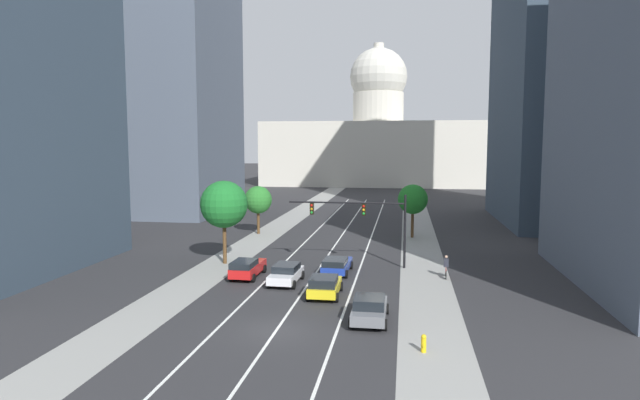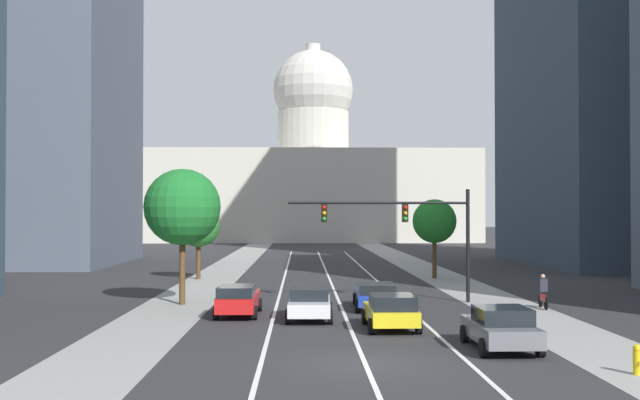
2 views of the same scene
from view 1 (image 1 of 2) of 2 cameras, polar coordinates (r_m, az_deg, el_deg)
ground_plane at (r=69.15m, az=3.16°, el=-2.51°), size 400.00×400.00×0.00m
sidewalk_left at (r=65.67m, az=-4.65°, el=-2.97°), size 3.74×130.00×0.01m
sidewalk_right at (r=63.89m, az=10.28°, el=-3.30°), size 3.74×130.00×0.01m
lane_stripe_left at (r=54.96m, az=-1.85°, el=-4.71°), size 0.16×90.00×0.01m
lane_stripe_center at (r=54.45m, az=1.57°, el=-4.81°), size 0.16×90.00×0.01m
lane_stripe_right at (r=54.14m, az=5.03°, el=-4.89°), size 0.16×90.00×0.01m
office_tower_far_left at (r=85.87m, az=-16.49°, el=19.04°), size 19.05×20.74×59.84m
office_tower_far_right at (r=77.97m, az=25.00°, el=17.13°), size 16.50×25.76×51.95m
capitol_building at (r=136.60m, az=6.08°, el=5.98°), size 54.71×25.01×34.55m
car_yellow at (r=36.56m, az=0.48°, el=-8.96°), size 2.14×4.06×1.48m
car_red at (r=41.96m, az=-7.66°, el=-7.04°), size 1.99×4.47×1.48m
car_white at (r=40.04m, az=-3.58°, el=-7.68°), size 2.13×4.27×1.42m
car_gray at (r=31.83m, az=5.22°, el=-11.27°), size 2.11×4.30×1.51m
car_blue at (r=42.81m, az=1.75°, el=-6.81°), size 2.20×4.60×1.35m
traffic_signal_mast at (r=44.80m, az=4.74°, el=-1.64°), size 9.72×0.39×6.05m
fire_hydrant at (r=27.92m, az=10.83°, el=-14.54°), size 0.26×0.35×0.91m
cyclist at (r=42.65m, az=13.09°, el=-6.84°), size 0.37×1.70×1.72m
street_tree_near_right at (r=59.41m, az=9.72°, el=0.06°), size 3.22×3.22×5.79m
street_tree_mid_left at (r=61.43m, az=-6.52°, el=0.00°), size 3.10×3.10×5.42m
street_tree_near_left at (r=46.42m, az=-10.05°, el=-0.46°), size 4.00×4.00×7.08m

